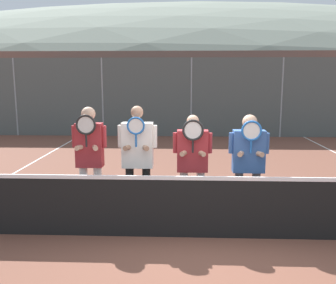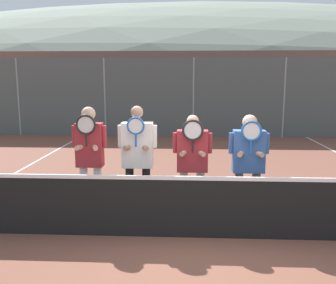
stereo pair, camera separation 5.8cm
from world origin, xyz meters
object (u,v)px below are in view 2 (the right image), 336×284
player_leftmost (90,154)px  car_far_left (58,108)px  player_center_left (138,155)px  player_center_right (192,159)px  car_center (256,108)px  car_left_of_center (153,106)px  player_rightmost (249,158)px

player_leftmost → car_far_left: bearing=111.4°
player_center_left → player_center_right: (0.86, 0.05, -0.07)m
player_center_left → car_center: (3.97, 11.95, -0.22)m
player_center_right → car_left_of_center: car_left_of_center is taller
player_center_right → player_rightmost: player_rightmost is taller
player_leftmost → player_center_left: (0.77, -0.05, 0.00)m
player_leftmost → car_far_left: (-4.67, 11.93, -0.24)m
player_rightmost → car_center: (2.24, 11.93, -0.17)m
player_rightmost → car_far_left: player_rightmost is taller
player_center_right → car_far_left: size_ratio=0.42×
player_leftmost → player_center_right: player_leftmost is taller
player_center_right → car_far_left: bearing=117.9°
player_leftmost → car_left_of_center: (-0.12, 12.33, -0.16)m
car_far_left → car_center: bearing=-0.2°
car_left_of_center → car_center: 4.89m
car_far_left → car_center: car_center is taller
player_center_left → player_center_right: size_ratio=1.08×
player_rightmost → car_far_left: (-7.18, 11.96, -0.20)m
car_far_left → car_left_of_center: 4.56m
car_far_left → car_left_of_center: (4.55, 0.40, 0.07)m
player_leftmost → player_center_right: size_ratio=1.07×
player_center_left → player_rightmost: (1.73, 0.02, -0.04)m
player_leftmost → player_rightmost: player_leftmost is taller
player_leftmost → player_center_left: 0.78m
player_center_left → player_leftmost: bearing=176.4°
player_center_left → player_center_right: bearing=3.3°
car_left_of_center → car_far_left: bearing=-174.9°
player_center_right → car_left_of_center: 12.46m
player_rightmost → car_center: player_rightmost is taller
player_rightmost → car_left_of_center: car_left_of_center is taller
car_far_left → car_left_of_center: size_ratio=0.99×
player_center_right → player_center_left: bearing=-176.7°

